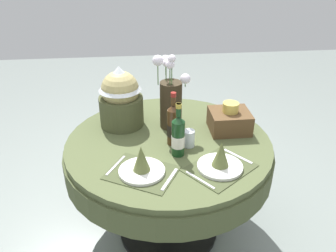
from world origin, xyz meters
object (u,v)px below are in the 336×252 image
flower_vase (171,99)px  place_setting_right (220,161)px  dining_table (169,158)px  woven_basket_side_right (229,120)px  wine_bottle_left (178,136)px  place_setting_left (142,165)px  tumbler_near_right (189,138)px  gift_tub_back_left (120,95)px  wine_bottle_centre (173,125)px

flower_vase → place_setting_right: bearing=-66.9°
dining_table → place_setting_right: (0.24, -0.31, 0.18)m
flower_vase → woven_basket_side_right: bearing=-14.0°
dining_table → wine_bottle_left: (0.04, -0.16, 0.25)m
place_setting_left → dining_table: bearing=61.3°
tumbler_near_right → place_setting_left: bearing=-139.9°
wine_bottle_left → woven_basket_side_right: size_ratio=1.28×
flower_vase → gift_tub_back_left: bearing=169.3°
woven_basket_side_right → place_setting_right: bearing=-110.7°
place_setting_left → tumbler_near_right: size_ratio=4.23×
place_setting_right → gift_tub_back_left: gift_tub_back_left is taller
gift_tub_back_left → woven_basket_side_right: 0.70m
dining_table → wine_bottle_left: bearing=-77.0°
wine_bottle_left → wine_bottle_centre: bearing=96.5°
dining_table → woven_basket_side_right: bearing=12.4°
flower_vase → tumbler_near_right: 0.30m
place_setting_left → gift_tub_back_left: size_ratio=1.08×
flower_vase → tumbler_near_right: (0.08, -0.25, -0.14)m
wine_bottle_centre → tumbler_near_right: bearing=-22.3°
wine_bottle_centre → place_setting_left: bearing=-125.3°
gift_tub_back_left → wine_bottle_centre: bearing=-42.3°
dining_table → flower_vase: flower_vase is taller
wine_bottle_left → flower_vase: bearing=90.9°
place_setting_right → woven_basket_side_right: size_ratio=1.76×
dining_table → tumbler_near_right: 0.22m
place_setting_right → flower_vase: size_ratio=0.89×
place_setting_right → tumbler_near_right: bearing=118.3°
dining_table → flower_vase: 0.37m
wine_bottle_centre → woven_basket_side_right: bearing=18.8°
dining_table → wine_bottle_centre: (0.02, -0.04, 0.25)m
flower_vase → wine_bottle_left: size_ratio=1.55×
dining_table → place_setting_left: place_setting_left is taller
place_setting_left → tumbler_near_right: (0.28, 0.24, 0.00)m
dining_table → gift_tub_back_left: bearing=139.9°
place_setting_right → wine_bottle_left: bearing=142.5°
tumbler_near_right → gift_tub_back_left: (-0.39, 0.31, 0.16)m
place_setting_right → tumbler_near_right: size_ratio=4.28×
flower_vase → wine_bottle_left: 0.34m
wine_bottle_centre → gift_tub_back_left: size_ratio=0.83×
wine_bottle_left → tumbler_near_right: 0.13m
place_setting_left → flower_vase: size_ratio=0.88×
flower_vase → wine_bottle_left: bearing=-89.1°
dining_table → place_setting_right: place_setting_right is taller
wine_bottle_centre → wine_bottle_left: bearing=-83.5°
place_setting_right → wine_bottle_centre: 0.36m
woven_basket_side_right → gift_tub_back_left: bearing=167.5°
place_setting_left → place_setting_right: same height
place_setting_right → gift_tub_back_left: (-0.52, 0.55, 0.16)m
tumbler_near_right → woven_basket_side_right: size_ratio=0.41×
gift_tub_back_left → woven_basket_side_right: bearing=-12.5°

